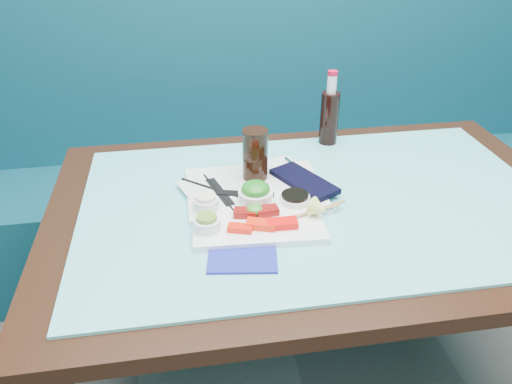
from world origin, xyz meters
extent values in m
cube|color=#0D4555|center=(0.00, 2.22, 0.23)|extent=(3.00, 0.55, 0.45)
cube|color=#0D4555|center=(0.00, 2.44, 0.70)|extent=(3.00, 0.12, 0.95)
cube|color=black|center=(0.00, 1.45, 0.73)|extent=(1.40, 0.90, 0.04)
cylinder|color=black|center=(-0.62, 1.82, 0.35)|extent=(0.06, 0.06, 0.71)
cylinder|color=black|center=(0.62, 1.82, 0.35)|extent=(0.06, 0.06, 0.71)
cube|color=#68D0D0|center=(0.00, 1.45, 0.75)|extent=(1.22, 0.76, 0.01)
cube|color=white|center=(-0.17, 1.38, 0.77)|extent=(0.32, 0.24, 0.02)
cube|color=#FA1F0A|center=(-0.22, 1.32, 0.78)|extent=(0.06, 0.04, 0.01)
cube|color=#FF270A|center=(-0.17, 1.33, 0.78)|extent=(0.08, 0.05, 0.02)
cube|color=#F50D09|center=(-0.12, 1.32, 0.78)|extent=(0.07, 0.04, 0.02)
cube|color=maroon|center=(-0.20, 1.38, 0.78)|extent=(0.06, 0.04, 0.02)
cube|color=maroon|center=(-0.15, 1.38, 0.78)|extent=(0.06, 0.04, 0.02)
ellipsoid|color=#36861F|center=(-0.18, 1.39, 0.79)|extent=(0.06, 0.05, 0.02)
cylinder|color=white|center=(-0.30, 1.34, 0.79)|extent=(0.08, 0.08, 0.03)
cylinder|color=olive|center=(-0.30, 1.34, 0.81)|extent=(0.05, 0.05, 0.01)
cylinder|color=silver|center=(-0.29, 1.43, 0.79)|extent=(0.08, 0.08, 0.03)
cylinder|color=#FFE2D1|center=(-0.29, 1.43, 0.81)|extent=(0.06, 0.06, 0.01)
cylinder|color=white|center=(-0.07, 1.43, 0.78)|extent=(0.08, 0.08, 0.02)
cylinder|color=black|center=(-0.07, 1.43, 0.79)|extent=(0.09, 0.09, 0.01)
cone|color=#DDE66D|center=(-0.03, 1.35, 0.80)|extent=(0.06, 0.06, 0.05)
cube|color=black|center=(-0.19, 1.48, 0.78)|extent=(0.15, 0.06, 0.00)
cylinder|color=#AA8850|center=(-0.06, 1.36, 0.78)|extent=(0.20, 0.06, 0.01)
cylinder|color=#AA8150|center=(-0.05, 1.36, 0.78)|extent=(0.22, 0.09, 0.01)
cube|color=white|center=(-0.16, 1.52, 0.76)|extent=(0.36, 0.27, 0.01)
cube|color=silver|center=(-0.16, 1.52, 0.77)|extent=(0.42, 0.35, 0.00)
cylinder|color=white|center=(-0.17, 1.44, 0.79)|extent=(0.11, 0.11, 0.04)
ellipsoid|color=#1E761B|center=(-0.17, 1.44, 0.81)|extent=(0.09, 0.09, 0.04)
cylinder|color=black|center=(-0.15, 1.57, 0.84)|extent=(0.09, 0.09, 0.14)
cube|color=black|center=(-0.02, 1.52, 0.78)|extent=(0.17, 0.22, 0.02)
cylinder|color=silver|center=(-0.03, 1.62, 0.78)|extent=(0.04, 0.09, 0.01)
cylinder|color=black|center=(-0.26, 1.51, 0.77)|extent=(0.06, 0.20, 0.01)
cylinder|color=black|center=(-0.25, 1.51, 0.77)|extent=(0.20, 0.17, 0.01)
cube|color=black|center=(-0.25, 1.51, 0.77)|extent=(0.07, 0.15, 0.00)
cylinder|color=black|center=(0.13, 1.79, 0.84)|extent=(0.07, 0.07, 0.17)
cylinder|color=white|center=(0.13, 1.79, 0.95)|extent=(0.04, 0.04, 0.06)
cylinder|color=red|center=(0.13, 1.79, 0.99)|extent=(0.04, 0.04, 0.01)
cube|color=#1C239C|center=(-0.23, 1.26, 0.76)|extent=(0.17, 0.17, 0.01)
camera|label=1|loc=(-0.34, 0.38, 1.44)|focal=35.00mm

